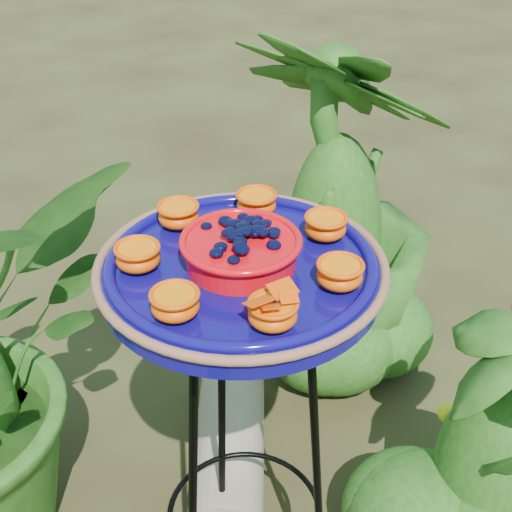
{
  "coord_description": "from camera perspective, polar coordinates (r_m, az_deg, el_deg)",
  "views": [
    {
      "loc": [
        -0.67,
        -0.77,
        1.54
      ],
      "look_at": [
        -0.07,
        -0.08,
        0.93
      ],
      "focal_mm": 50.0,
      "sensor_mm": 36.0,
      "label": 1
    }
  ],
  "objects": [
    {
      "name": "feeder_dish",
      "position": [
        1.11,
        -1.2,
        -0.73
      ],
      "size": [
        0.57,
        0.57,
        0.1
      ],
      "rotation": [
        0.0,
        0.0,
        -0.38
      ],
      "color": "#0C0860",
      "rests_on": "tripod_stand"
    },
    {
      "name": "shrub_back_right",
      "position": [
        2.07,
        6.34,
        3.92
      ],
      "size": [
        0.7,
        0.7,
        1.05
      ],
      "primitive_type": "imported",
      "rotation": [
        0.0,
        0.0,
        1.78
      ],
      "color": "#1A4813",
      "rests_on": "ground"
    },
    {
      "name": "shrub_front_right",
      "position": [
        1.65,
        19.65,
        -12.74
      ],
      "size": [
        0.51,
        0.48,
        0.8
      ],
      "primitive_type": "imported",
      "rotation": [
        0.0,
        0.0,
        3.81
      ],
      "color": "#1A4813",
      "rests_on": "ground"
    },
    {
      "name": "driftwood_log",
      "position": [
        1.94,
        -2.14,
        -14.73
      ],
      "size": [
        0.5,
        0.53,
        0.18
      ],
      "primitive_type": "cylinder",
      "rotation": [
        0.0,
        1.57,
        0.83
      ],
      "color": "tan",
      "rests_on": "ground"
    },
    {
      "name": "tripod_stand",
      "position": [
        1.36,
        -1.01,
        -14.12
      ],
      "size": [
        0.41,
        0.41,
        0.87
      ],
      "rotation": [
        0.0,
        0.0,
        -0.38
      ],
      "color": "black",
      "rests_on": "ground"
    }
  ]
}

